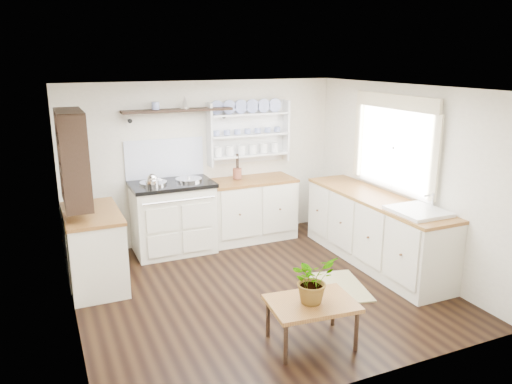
# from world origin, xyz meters

# --- Properties ---
(floor) EXTENTS (4.00, 3.80, 0.01)m
(floor) POSITION_xyz_m (0.00, 0.00, 0.00)
(floor) COLOR black
(floor) RESTS_ON ground
(wall_back) EXTENTS (4.00, 0.02, 2.30)m
(wall_back) POSITION_xyz_m (0.00, 1.90, 1.15)
(wall_back) COLOR beige
(wall_back) RESTS_ON ground
(wall_right) EXTENTS (0.02, 3.80, 2.30)m
(wall_right) POSITION_xyz_m (2.00, 0.00, 1.15)
(wall_right) COLOR beige
(wall_right) RESTS_ON ground
(wall_left) EXTENTS (0.02, 3.80, 2.30)m
(wall_left) POSITION_xyz_m (-2.00, 0.00, 1.15)
(wall_left) COLOR beige
(wall_left) RESTS_ON ground
(ceiling) EXTENTS (4.00, 3.80, 0.01)m
(ceiling) POSITION_xyz_m (0.00, 0.00, 2.30)
(ceiling) COLOR white
(ceiling) RESTS_ON wall_back
(window) EXTENTS (0.08, 1.55, 1.22)m
(window) POSITION_xyz_m (1.95, 0.15, 1.56)
(window) COLOR white
(window) RESTS_ON wall_right
(aga_cooker) EXTENTS (1.10, 0.76, 1.01)m
(aga_cooker) POSITION_xyz_m (-0.58, 1.57, 0.50)
(aga_cooker) COLOR silver
(aga_cooker) RESTS_ON floor
(back_cabinets) EXTENTS (1.27, 0.63, 0.90)m
(back_cabinets) POSITION_xyz_m (0.60, 1.60, 0.46)
(back_cabinets) COLOR #EEE6CD
(back_cabinets) RESTS_ON floor
(right_cabinets) EXTENTS (0.62, 2.43, 0.90)m
(right_cabinets) POSITION_xyz_m (1.70, 0.10, 0.46)
(right_cabinets) COLOR #EEE6CD
(right_cabinets) RESTS_ON floor
(belfast_sink) EXTENTS (0.55, 0.60, 0.45)m
(belfast_sink) POSITION_xyz_m (1.70, -0.65, 0.80)
(belfast_sink) COLOR white
(belfast_sink) RESTS_ON right_cabinets
(left_cabinets) EXTENTS (0.62, 1.13, 0.90)m
(left_cabinets) POSITION_xyz_m (-1.70, 0.90, 0.46)
(left_cabinets) COLOR #EEE6CD
(left_cabinets) RESTS_ON floor
(plate_rack) EXTENTS (1.20, 0.22, 0.90)m
(plate_rack) POSITION_xyz_m (0.65, 1.86, 1.56)
(plate_rack) COLOR white
(plate_rack) RESTS_ON wall_back
(high_shelf) EXTENTS (1.50, 0.29, 0.16)m
(high_shelf) POSITION_xyz_m (-0.40, 1.78, 1.91)
(high_shelf) COLOR black
(high_shelf) RESTS_ON wall_back
(left_shelving) EXTENTS (0.28, 0.80, 1.05)m
(left_shelving) POSITION_xyz_m (-1.84, 0.90, 1.55)
(left_shelving) COLOR black
(left_shelving) RESTS_ON wall_left
(kettle) EXTENTS (0.18, 0.18, 0.22)m
(kettle) POSITION_xyz_m (-0.86, 1.45, 1.04)
(kettle) COLOR silver
(kettle) RESTS_ON aga_cooker
(utensil_crock) EXTENTS (0.13, 0.13, 0.15)m
(utensil_crock) POSITION_xyz_m (0.42, 1.68, 0.99)
(utensil_crock) COLOR brown
(utensil_crock) RESTS_ON back_cabinets
(center_table) EXTENTS (0.85, 0.64, 0.43)m
(center_table) POSITION_xyz_m (-0.01, -1.24, 0.38)
(center_table) COLOR brown
(center_table) RESTS_ON floor
(potted_plant) EXTENTS (0.47, 0.42, 0.45)m
(potted_plant) POSITION_xyz_m (-0.01, -1.24, 0.66)
(potted_plant) COLOR #3F7233
(potted_plant) RESTS_ON center_table
(floor_rug) EXTENTS (0.72, 0.95, 0.02)m
(floor_rug) POSITION_xyz_m (0.89, -0.35, 0.01)
(floor_rug) COLOR olive
(floor_rug) RESTS_ON floor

